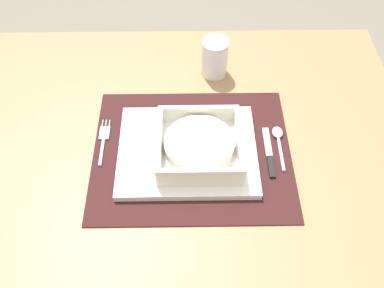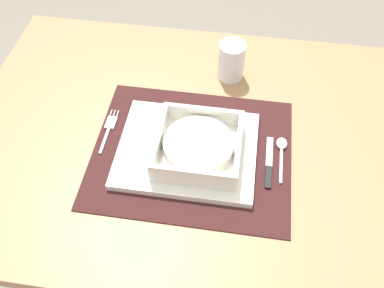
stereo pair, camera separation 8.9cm
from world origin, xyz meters
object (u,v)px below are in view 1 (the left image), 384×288
porridge_bowl (199,146)px  drinking_glass (214,59)px  spoon (278,137)px  fork (104,138)px  dining_table (186,164)px  butter_knife (269,155)px

porridge_bowl → drinking_glass: drinking_glass is taller
spoon → drinking_glass: 0.26m
fork → dining_table: bearing=1.0°
fork → drinking_glass: (0.25, 0.21, 0.04)m
spoon → drinking_glass: size_ratio=1.23×
drinking_glass → fork: bearing=-139.4°
butter_knife → drinking_glass: 0.29m
porridge_bowl → drinking_glass: bearing=80.7°
dining_table → drinking_glass: size_ratio=10.61×
fork → spoon: (0.38, -0.00, 0.00)m
fork → spoon: size_ratio=1.08×
dining_table → porridge_bowl: size_ratio=5.87×
butter_knife → dining_table: bearing=165.9°
drinking_glass → porridge_bowl: bearing=-99.3°
porridge_bowl → drinking_glass: (0.04, 0.26, 0.00)m
drinking_glass → dining_table: bearing=-109.6°
spoon → porridge_bowl: bearing=-169.1°
fork → butter_knife: (0.36, -0.05, 0.00)m
porridge_bowl → spoon: bearing=15.0°
spoon → drinking_glass: bearing=116.8°
dining_table → spoon: 0.23m
butter_knife → drinking_glass: (-0.11, 0.27, 0.04)m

